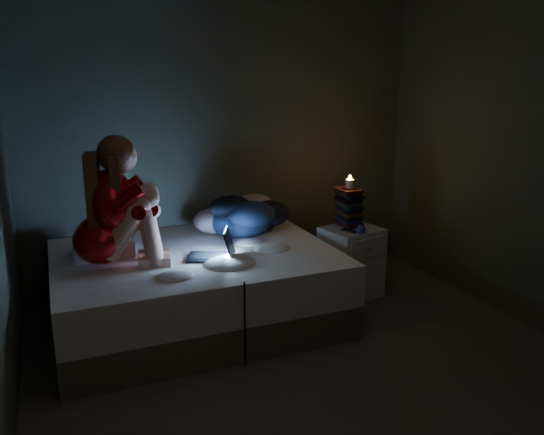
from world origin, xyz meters
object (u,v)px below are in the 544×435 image
laptop (210,243)px  woman (98,202)px  bed (196,287)px  candle (350,183)px  nightstand (351,262)px  phone (347,230)px

laptop → woman: bearing=-165.5°
bed → laptop: laptop is taller
bed → candle: bearing=3.4°
laptop → candle: candle is taller
candle → laptop: bearing=-168.1°
laptop → nightstand: 1.38m
nightstand → phone: (-0.08, -0.05, 0.31)m
woman → candle: 2.07m
bed → phone: 1.34m
woman → candle: size_ratio=11.52×
woman → laptop: woman is taller
phone → woman: bearing=167.6°
woman → nightstand: woman is taller
candle → phone: candle is taller
woman → phone: woman is taller
laptop → phone: (1.23, 0.14, -0.08)m
nightstand → phone: phone is taller
bed → candle: (1.39, 0.08, 0.69)m
woman → candle: bearing=13.4°
bed → phone: phone is taller
laptop → candle: size_ratio=4.17×
nightstand → candle: size_ratio=7.52×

